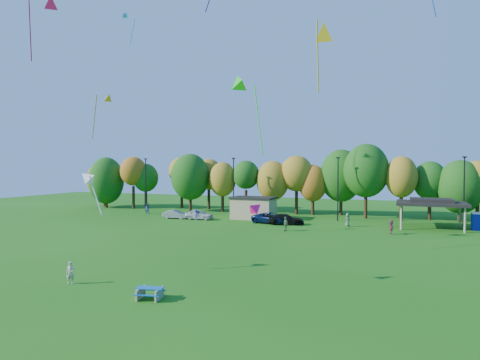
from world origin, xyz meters
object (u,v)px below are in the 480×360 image
at_px(car_c, 271,218).
at_px(car_d, 286,219).
at_px(car_a, 199,215).
at_px(kite_flyer, 70,273).
at_px(picnic_table, 150,292).
at_px(car_b, 176,214).

bearing_deg(car_c, car_d, -85.54).
height_order(car_a, car_c, car_c).
height_order(kite_flyer, car_d, kite_flyer).
xyz_separation_m(car_a, car_d, (13.27, -0.68, -0.02)).
distance_m(picnic_table, kite_flyer, 6.81).
bearing_deg(car_d, picnic_table, 165.38).
height_order(car_b, car_c, car_c).
bearing_deg(car_c, car_a, 100.91).
relative_size(picnic_table, car_c, 0.36).
bearing_deg(picnic_table, car_a, 100.61).
bearing_deg(picnic_table, car_d, 79.76).
bearing_deg(car_a, car_b, 95.15).
xyz_separation_m(picnic_table, car_a, (-13.94, 34.51, 0.31)).
bearing_deg(car_d, car_c, 65.94).
height_order(car_a, car_d, car_a).
distance_m(car_a, car_d, 13.29).
bearing_deg(car_d, car_a, 71.29).
bearing_deg(picnic_table, car_b, 105.99).
bearing_deg(car_c, kite_flyer, -173.78).
xyz_separation_m(car_b, car_d, (17.01, -0.33, 0.08)).
bearing_deg(car_b, picnic_table, -158.84).
relative_size(kite_flyer, car_c, 0.29).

